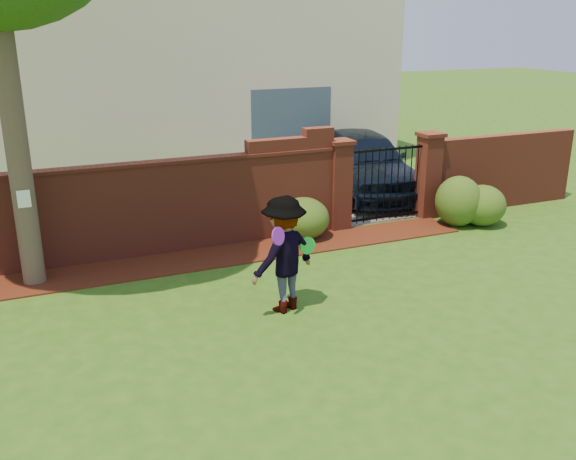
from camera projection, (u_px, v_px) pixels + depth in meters
name	position (u px, v px, depth m)	size (l,w,h in m)	color
ground	(317.00, 331.00, 8.97)	(80.00, 80.00, 0.01)	#2B5214
mulch_bed	(191.00, 261.00, 11.52)	(11.10, 1.08, 0.03)	#3A150A
brick_wall	(122.00, 210.00, 11.42)	(8.70, 0.31, 2.16)	maroon
brick_wall_return	(500.00, 171.00, 14.64)	(4.00, 0.25, 1.70)	maroon
pillar_left	(339.00, 184.00, 13.05)	(0.50, 0.50, 1.88)	maroon
pillar_right	(428.00, 175.00, 13.87)	(0.50, 0.50, 1.88)	maroon
iron_gate	(385.00, 184.00, 13.49)	(1.78, 0.03, 1.60)	black
driveway	(306.00, 181.00, 17.25)	(3.20, 8.00, 0.01)	slate
house	(175.00, 56.00, 18.81)	(12.40, 6.40, 6.30)	beige
car	(366.00, 164.00, 15.58)	(1.90, 4.71, 1.61)	black
paper_notice	(24.00, 199.00, 9.95)	(0.20, 0.01, 0.28)	white
shrub_left	(304.00, 218.00, 12.60)	(1.03, 1.03, 0.84)	#244815
shrub_middle	(458.00, 201.00, 13.37)	(0.98, 0.98, 1.08)	#244815
shrub_right	(482.00, 205.00, 13.43)	(0.98, 0.98, 0.87)	#244815
man	(285.00, 255.00, 9.32)	(1.15, 0.66, 1.77)	gray
frisbee_purple	(278.00, 236.00, 8.80)	(0.26, 0.26, 0.02)	purple
frisbee_green	(307.00, 246.00, 9.44)	(0.27, 0.27, 0.02)	green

